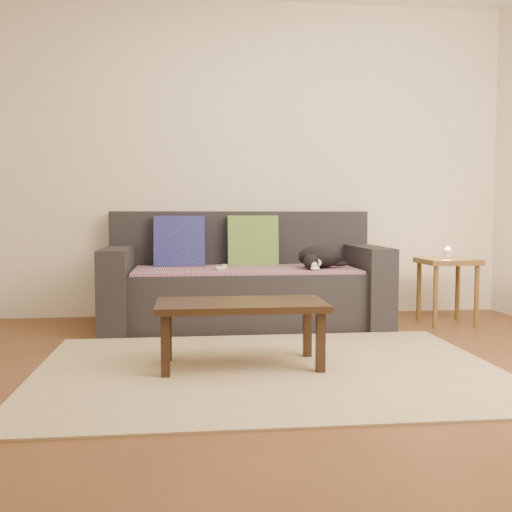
% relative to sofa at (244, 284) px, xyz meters
% --- Properties ---
extents(ground, '(4.50, 4.50, 0.00)m').
position_rel_sofa_xyz_m(ground, '(0.00, -1.57, -0.31)').
color(ground, brown).
rests_on(ground, ground).
extents(back_wall, '(4.50, 0.04, 2.60)m').
position_rel_sofa_xyz_m(back_wall, '(0.00, 0.43, 0.99)').
color(back_wall, beige).
rests_on(back_wall, ground).
extents(sofa, '(2.10, 0.94, 0.87)m').
position_rel_sofa_xyz_m(sofa, '(0.00, 0.00, 0.00)').
color(sofa, '#232328').
rests_on(sofa, ground).
extents(throw_blanket, '(1.66, 0.74, 0.02)m').
position_rel_sofa_xyz_m(throw_blanket, '(0.00, -0.09, 0.12)').
color(throw_blanket, '#392546').
rests_on(throw_blanket, sofa).
extents(cushion_navy, '(0.40, 0.17, 0.41)m').
position_rel_sofa_xyz_m(cushion_navy, '(-0.50, 0.17, 0.32)').
color(cushion_navy, '#0F1341').
rests_on(cushion_navy, throw_blanket).
extents(cushion_green, '(0.40, 0.15, 0.41)m').
position_rel_sofa_xyz_m(cushion_green, '(0.09, 0.17, 0.32)').
color(cushion_green, '#0A453D').
rests_on(cushion_green, throw_blanket).
extents(cat, '(0.41, 0.40, 0.17)m').
position_rel_sofa_xyz_m(cat, '(0.55, -0.17, 0.21)').
color(cat, black).
rests_on(cat, throw_blanket).
extents(wii_remote_a, '(0.04, 0.15, 0.03)m').
position_rel_sofa_xyz_m(wii_remote_a, '(-0.20, -0.21, 0.15)').
color(wii_remote_a, white).
rests_on(wii_remote_a, throw_blanket).
extents(wii_remote_b, '(0.09, 0.15, 0.03)m').
position_rel_sofa_xyz_m(wii_remote_b, '(-0.18, -0.16, 0.15)').
color(wii_remote_b, white).
rests_on(wii_remote_b, throw_blanket).
extents(side_table, '(0.40, 0.40, 0.50)m').
position_rel_sofa_xyz_m(side_table, '(1.56, -0.17, 0.11)').
color(side_table, brown).
rests_on(side_table, ground).
extents(candle, '(0.06, 0.06, 0.09)m').
position_rel_sofa_xyz_m(candle, '(1.56, -0.17, 0.23)').
color(candle, beige).
rests_on(candle, side_table).
extents(rug, '(2.50, 1.80, 0.01)m').
position_rel_sofa_xyz_m(rug, '(0.00, -1.42, -0.30)').
color(rug, tan).
rests_on(rug, ground).
extents(coffee_table, '(0.92, 0.46, 0.37)m').
position_rel_sofa_xyz_m(coffee_table, '(-0.14, -1.34, 0.01)').
color(coffee_table, black).
rests_on(coffee_table, rug).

